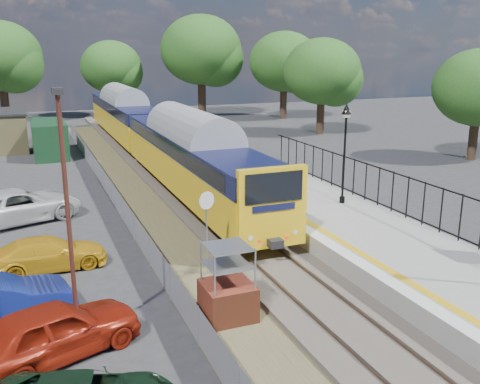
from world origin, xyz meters
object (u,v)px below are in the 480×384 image
carpark_lamp (67,207)px  car_red (55,330)px  brick_plinth (228,284)px  train (149,130)px  victorian_lamp_north (346,130)px  car_yellow (48,254)px  car_white (20,206)px  speed_sign (207,218)px

carpark_lamp → car_red: 3.25m
brick_plinth → train: bearing=82.9°
victorian_lamp_north → car_yellow: bearing=-176.0°
carpark_lamp → car_white: bearing=96.6°
train → speed_sign: train is taller
speed_sign → car_yellow: 6.08m
car_red → train: bearing=-38.7°
victorian_lamp_north → car_yellow: size_ratio=1.11×
train → speed_sign: (-2.50, -20.39, -0.19)m
speed_sign → car_red: (-5.29, -3.44, -1.40)m
brick_plinth → car_red: size_ratio=0.53×
speed_sign → car_white: 11.10m
brick_plinth → car_red: (-4.86, -0.27, -0.37)m
train → carpark_lamp: carpark_lamp is taller
car_red → car_white: 12.62m
victorian_lamp_north → brick_plinth: victorian_lamp_north is taller
brick_plinth → car_white: (-5.71, 12.33, -0.35)m
train → speed_sign: 20.54m
carpark_lamp → car_red: bearing=-154.5°
brick_plinth → carpark_lamp: bearing=179.9°
brick_plinth → car_yellow: (-4.77, 5.92, -0.52)m
car_red → car_white: (-0.84, 12.60, 0.02)m
train → brick_plinth: train is taller
carpark_lamp → car_yellow: bearing=94.7°
victorian_lamp_north → car_red: victorian_lamp_north is taller
carpark_lamp → car_white: (-1.42, 12.32, -3.17)m
train → victorian_lamp_north: bearing=-72.4°
brick_plinth → car_white: bearing=114.8°
victorian_lamp_north → train: size_ratio=0.11×
victorian_lamp_north → speed_sign: (-7.80, -3.66, -2.15)m
brick_plinth → carpark_lamp: carpark_lamp is taller
carpark_lamp → car_yellow: (-0.48, 5.92, -3.34)m
brick_plinth → speed_sign: speed_sign is taller
victorian_lamp_north → train: victorian_lamp_north is taller
train → carpark_lamp: 24.69m
car_white → victorian_lamp_north: bearing=-131.1°
victorian_lamp_north → speed_sign: size_ratio=1.48×
speed_sign → car_yellow: speed_sign is taller
car_yellow → carpark_lamp: bearing=-178.8°
brick_plinth → car_yellow: size_ratio=0.56×
victorian_lamp_north → speed_sign: victorian_lamp_north is taller
car_yellow → car_white: 6.47m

